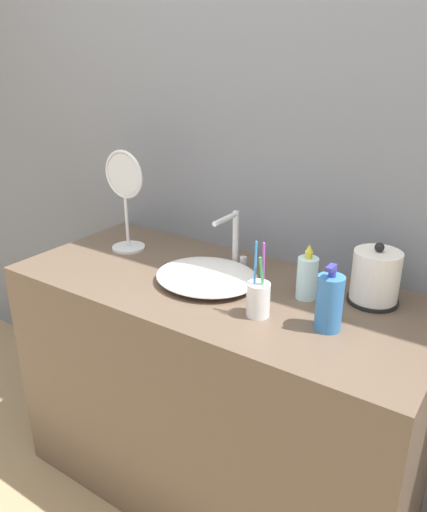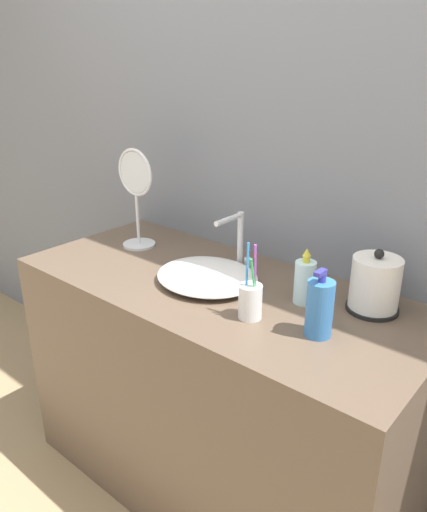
{
  "view_description": "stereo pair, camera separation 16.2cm",
  "coord_description": "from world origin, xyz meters",
  "px_view_note": "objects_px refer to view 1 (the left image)",
  "views": [
    {
      "loc": [
        0.83,
        -0.94,
        1.59
      ],
      "look_at": [
        -0.01,
        0.31,
        0.97
      ],
      "focal_mm": 35.0,
      "sensor_mm": 36.0,
      "label": 1
    },
    {
      "loc": [
        0.96,
        -0.84,
        1.59
      ],
      "look_at": [
        -0.01,
        0.31,
        0.97
      ],
      "focal_mm": 35.0,
      "sensor_mm": 36.0,
      "label": 2
    }
  ],
  "objects_px": {
    "faucet": "(234,237)",
    "vanity_mirror": "(125,195)",
    "electric_kettle": "(375,279)",
    "shampoo_bottle": "(307,277)",
    "toothbrush_cup": "(258,298)",
    "lotion_bottle": "(329,302)"
  },
  "relations": [
    {
      "from": "faucet",
      "to": "vanity_mirror",
      "type": "height_order",
      "value": "vanity_mirror"
    },
    {
      "from": "electric_kettle",
      "to": "faucet",
      "type": "bearing_deg",
      "value": -178.87
    },
    {
      "from": "shampoo_bottle",
      "to": "vanity_mirror",
      "type": "relative_size",
      "value": 0.46
    },
    {
      "from": "toothbrush_cup",
      "to": "shampoo_bottle",
      "type": "bearing_deg",
      "value": 69.55
    },
    {
      "from": "toothbrush_cup",
      "to": "shampoo_bottle",
      "type": "distance_m",
      "value": 0.2
    },
    {
      "from": "toothbrush_cup",
      "to": "lotion_bottle",
      "type": "distance_m",
      "value": 0.2
    },
    {
      "from": "faucet",
      "to": "lotion_bottle",
      "type": "xyz_separation_m",
      "value": [
        0.45,
        -0.22,
        -0.03
      ]
    },
    {
      "from": "faucet",
      "to": "electric_kettle",
      "type": "height_order",
      "value": "faucet"
    },
    {
      "from": "faucet",
      "to": "toothbrush_cup",
      "type": "relative_size",
      "value": 0.88
    },
    {
      "from": "vanity_mirror",
      "to": "electric_kettle",
      "type": "bearing_deg",
      "value": 5.29
    },
    {
      "from": "toothbrush_cup",
      "to": "lotion_bottle",
      "type": "bearing_deg",
      "value": 11.72
    },
    {
      "from": "electric_kettle",
      "to": "toothbrush_cup",
      "type": "distance_m",
      "value": 0.37
    },
    {
      "from": "electric_kettle",
      "to": "vanity_mirror",
      "type": "relative_size",
      "value": 0.5
    },
    {
      "from": "electric_kettle",
      "to": "toothbrush_cup",
      "type": "height_order",
      "value": "toothbrush_cup"
    },
    {
      "from": "faucet",
      "to": "shampoo_bottle",
      "type": "bearing_deg",
      "value": -13.99
    },
    {
      "from": "faucet",
      "to": "electric_kettle",
      "type": "xyz_separation_m",
      "value": [
        0.5,
        0.01,
        -0.04
      ]
    },
    {
      "from": "lotion_bottle",
      "to": "vanity_mirror",
      "type": "distance_m",
      "value": 0.91
    },
    {
      "from": "lotion_bottle",
      "to": "shampoo_bottle",
      "type": "bearing_deg",
      "value": 132.04
    },
    {
      "from": "faucet",
      "to": "toothbrush_cup",
      "type": "height_order",
      "value": "toothbrush_cup"
    },
    {
      "from": "electric_kettle",
      "to": "vanity_mirror",
      "type": "xyz_separation_m",
      "value": [
        -0.94,
        -0.09,
        0.14
      ]
    },
    {
      "from": "shampoo_bottle",
      "to": "toothbrush_cup",
      "type": "bearing_deg",
      "value": -110.45
    },
    {
      "from": "toothbrush_cup",
      "to": "lotion_bottle",
      "type": "relative_size",
      "value": 1.18
    }
  ]
}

